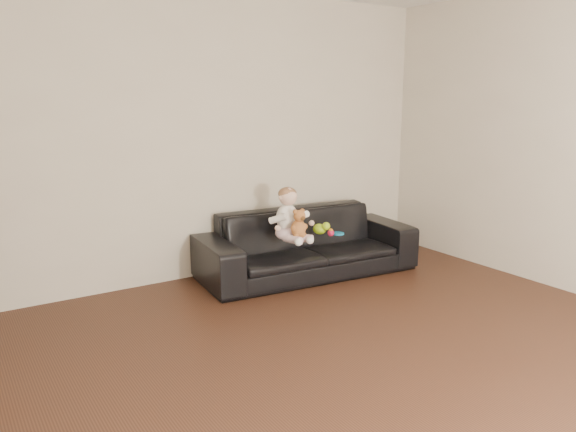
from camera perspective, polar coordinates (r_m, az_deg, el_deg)
floor at (r=3.33m, az=12.22°, el=-18.52°), size 5.50×5.50×0.00m
wall_back at (r=5.18m, az=-9.13°, el=7.87°), size 5.00×0.00×5.00m
sofa at (r=5.33m, az=1.93°, el=-2.77°), size 2.12×0.99×0.60m
baby at (r=5.02m, az=0.08°, el=-0.11°), size 0.36×0.44×0.48m
teddy_bear at (r=4.91m, az=1.11°, el=-0.80°), size 0.18×0.17×0.25m
toy_green at (r=5.27m, az=3.22°, el=-1.33°), size 0.16×0.17×0.10m
toy_rattle at (r=5.21m, az=4.38°, el=-1.72°), size 0.08×0.08×0.06m
toy_blue_disc at (r=5.29m, az=5.13°, el=-1.79°), size 0.13×0.13×0.02m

